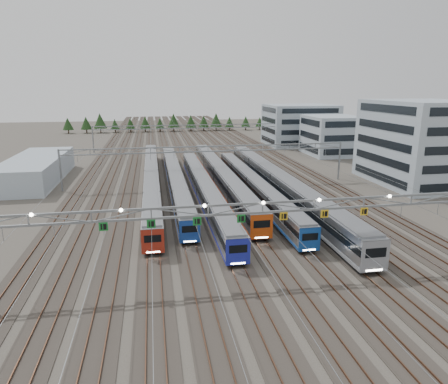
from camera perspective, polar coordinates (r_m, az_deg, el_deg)
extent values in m
plane|color=#47423A|center=(43.59, 5.29, -11.45)|extent=(400.00, 400.00, 0.00)
cube|color=#2D2823|center=(139.32, -5.72, 6.89)|extent=(54.00, 260.00, 0.08)
cube|color=brown|center=(139.67, -16.25, 6.44)|extent=(0.08, 260.00, 0.16)
cube|color=brown|center=(143.54, 4.54, 7.20)|extent=(0.08, 260.00, 0.16)
cube|color=brown|center=(139.25, -6.02, 6.93)|extent=(0.08, 260.00, 0.16)
cube|color=brown|center=(139.36, -5.42, 6.95)|extent=(0.08, 260.00, 0.16)
cube|color=black|center=(79.57, -10.26, 0.93)|extent=(2.22, 66.27, 0.34)
cube|color=#97999E|center=(79.20, -10.31, 2.08)|extent=(2.61, 67.62, 2.94)
cube|color=black|center=(79.12, -10.33, 2.32)|extent=(2.67, 67.29, 0.89)
cube|color=#A12718|center=(79.48, -10.27, 1.21)|extent=(2.66, 67.29, 0.33)
cube|color=slate|center=(78.87, -10.37, 3.18)|extent=(2.35, 66.27, 0.23)
cube|color=#A12718|center=(46.83, -10.15, -6.97)|extent=(2.63, 0.12, 2.94)
cube|color=black|center=(46.68, -10.16, -6.58)|extent=(1.96, 0.10, 0.89)
cube|color=white|center=(47.27, -10.07, -8.44)|extent=(1.57, 0.06, 0.14)
cube|color=black|center=(78.46, -6.97, 0.86)|extent=(2.18, 58.85, 0.33)
cube|color=#97999E|center=(78.09, -7.01, 2.00)|extent=(2.57, 60.05, 2.89)
cube|color=black|center=(78.01, -7.02, 2.25)|extent=(2.63, 59.75, 0.87)
cube|color=#1A3E9C|center=(78.37, -6.98, 1.13)|extent=(2.62, 59.75, 0.32)
cube|color=slate|center=(77.76, -7.04, 3.10)|extent=(2.31, 58.85, 0.23)
cube|color=#1A3E9C|center=(49.37, -4.91, -5.66)|extent=(2.59, 0.12, 2.89)
cube|color=black|center=(49.22, -4.92, -5.29)|extent=(1.93, 0.10, 0.87)
cube|color=white|center=(49.77, -4.88, -7.04)|extent=(1.54, 0.06, 0.14)
cube|color=black|center=(70.01, -2.84, -0.76)|extent=(2.27, 55.13, 0.34)
cube|color=#97999E|center=(69.58, -2.86, 0.56)|extent=(2.67, 56.26, 3.00)
cube|color=black|center=(69.49, -2.86, 0.84)|extent=(2.73, 55.98, 0.91)
cube|color=#1E27A6|center=(69.90, -2.84, -0.45)|extent=(2.72, 55.98, 0.33)
cube|color=slate|center=(69.20, -2.87, 1.84)|extent=(2.40, 55.13, 0.24)
cube|color=#1E27A6|center=(43.29, 2.02, -8.55)|extent=(2.69, 0.12, 3.00)
cube|color=black|center=(43.12, 2.03, -8.13)|extent=(2.00, 0.10, 0.91)
cube|color=white|center=(43.78, 2.02, -10.16)|extent=(1.60, 0.06, 0.14)
cube|color=black|center=(79.36, -0.47, 1.15)|extent=(2.43, 59.63, 0.37)
cube|color=#97999E|center=(78.96, -0.47, 2.40)|extent=(2.86, 60.84, 3.21)
cube|color=black|center=(78.87, -0.47, 2.68)|extent=(2.92, 60.54, 0.97)
cube|color=#E14E14|center=(79.26, -0.47, 1.45)|extent=(2.91, 60.54, 0.36)
cube|color=slate|center=(78.60, -0.48, 3.62)|extent=(2.57, 59.63, 0.26)
cube|color=#E14E14|center=(50.41, 5.40, -4.99)|extent=(2.88, 0.12, 3.21)
cube|color=black|center=(50.26, 5.42, -4.58)|extent=(2.14, 0.10, 0.97)
cube|color=white|center=(50.85, 5.38, -6.50)|extent=(1.71, 0.06, 0.15)
cube|color=black|center=(72.28, 4.18, -0.29)|extent=(2.20, 52.21, 0.33)
cube|color=#97999E|center=(71.88, 4.21, 0.96)|extent=(2.59, 53.27, 2.91)
cube|color=black|center=(71.79, 4.21, 1.23)|extent=(2.65, 53.00, 0.88)
cube|color=#1648A0|center=(72.18, 4.19, 0.01)|extent=(2.64, 53.00, 0.32)
cube|color=slate|center=(71.52, 4.23, 2.16)|extent=(2.33, 52.21, 0.23)
cube|color=#1648A0|center=(47.77, 12.15, -6.65)|extent=(2.61, 0.12, 2.91)
cube|color=black|center=(47.62, 12.18, -6.27)|extent=(1.94, 0.10, 0.88)
cube|color=white|center=(48.20, 12.09, -8.08)|extent=(1.55, 0.06, 0.14)
cube|color=black|center=(73.01, 7.71, -0.20)|extent=(2.63, 63.78, 0.40)
cube|color=#97999E|center=(72.54, 7.76, 1.27)|extent=(3.09, 65.08, 3.48)
cube|color=black|center=(72.44, 7.77, 1.59)|extent=(3.15, 64.76, 1.05)
cube|color=gray|center=(72.90, 7.72, 0.15)|extent=(3.14, 64.76, 0.39)
cube|color=slate|center=(72.13, 7.81, 2.70)|extent=(2.78, 63.78, 0.28)
cube|color=gray|center=(44.31, 20.79, -8.60)|extent=(3.11, 0.12, 3.48)
cube|color=black|center=(44.13, 20.86, -8.11)|extent=(2.32, 0.10, 1.05)
cube|color=white|center=(44.87, 20.65, -10.41)|extent=(1.86, 0.06, 0.17)
cube|color=gray|center=(40.74, 5.55, -1.57)|extent=(56.00, 0.22, 0.22)
cube|color=gray|center=(41.03, 5.52, -2.91)|extent=(56.00, 0.22, 0.22)
cube|color=#17772B|center=(39.95, -16.85, -4.76)|extent=(0.85, 0.06, 0.85)
cube|color=#17772B|center=(39.64, -10.36, -4.49)|extent=(0.85, 0.06, 0.85)
cube|color=#17772B|center=(39.84, -3.87, -4.18)|extent=(0.85, 0.06, 0.85)
cube|color=#17772B|center=(40.54, 2.48, -3.81)|extent=(0.85, 0.06, 0.85)
cube|color=yellow|center=(41.72, 8.53, -3.42)|extent=(0.85, 0.06, 0.85)
cube|color=yellow|center=(43.34, 14.19, -3.02)|extent=(0.85, 0.06, 0.85)
cube|color=yellow|center=(45.34, 19.39, -2.63)|extent=(0.85, 0.06, 0.85)
cylinder|color=gray|center=(80.92, -22.33, 2.88)|extent=(0.36, 0.36, 8.00)
cylinder|color=gray|center=(88.05, 16.14, 4.31)|extent=(0.36, 0.36, 8.00)
cube|color=gray|center=(79.15, -2.29, 6.54)|extent=(56.00, 0.22, 0.22)
cube|color=gray|center=(79.30, -2.29, 5.83)|extent=(56.00, 0.22, 0.22)
cylinder|color=gray|center=(124.71, -18.21, 7.12)|extent=(0.36, 0.36, 8.00)
cylinder|color=gray|center=(129.46, 7.37, 8.00)|extent=(0.36, 0.36, 8.00)
cube|color=gray|center=(123.57, -5.24, 9.51)|extent=(56.00, 0.22, 0.22)
cube|color=gray|center=(123.67, -5.23, 9.05)|extent=(56.00, 0.22, 0.22)
cube|color=#A0B1BF|center=(90.21, 26.53, 6.34)|extent=(18.00, 22.00, 16.58)
cube|color=#A0B1BF|center=(120.22, 15.20, 7.82)|extent=(14.00, 16.00, 11.05)
cube|color=#A0B1BF|center=(139.05, 10.76, 9.42)|extent=(22.00, 18.00, 13.25)
cube|color=#A0B1BF|center=(92.45, -25.26, 2.97)|extent=(10.00, 30.00, 4.88)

